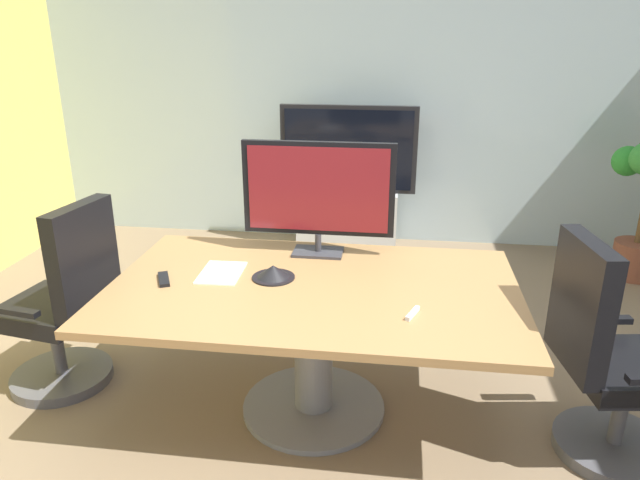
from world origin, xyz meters
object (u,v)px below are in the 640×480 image
object	(u,v)px
office_chair_left	(66,312)
remote_control	(164,279)
office_chair_right	(608,370)
wall_display_unit	(348,202)
tv_monitor	(318,192)
conference_table	(313,316)
conference_phone	(273,272)

from	to	relation	value
office_chair_left	remote_control	size ratio (longest dim) A/B	6.41
office_chair_right	wall_display_unit	bearing A→B (deg)	20.69
tv_monitor	wall_display_unit	size ratio (longest dim) A/B	0.64
conference_table	conference_phone	bearing A→B (deg)	164.01
remote_control	conference_phone	bearing A→B (deg)	-13.94
tv_monitor	remote_control	xyz separation A→B (m)	(-0.72, -0.49, -0.35)
conference_phone	remote_control	size ratio (longest dim) A/B	1.29
conference_phone	tv_monitor	bearing A→B (deg)	65.00
office_chair_right	remote_control	size ratio (longest dim) A/B	6.41
remote_control	wall_display_unit	bearing A→B (deg)	48.87
conference_phone	conference_table	bearing A→B (deg)	-15.99
tv_monitor	remote_control	bearing A→B (deg)	-145.61
office_chair_right	wall_display_unit	distance (m)	2.99
conference_table	remote_control	size ratio (longest dim) A/B	11.95
office_chair_left	tv_monitor	distance (m)	1.55
office_chair_left	tv_monitor	bearing A→B (deg)	115.39
tv_monitor	wall_display_unit	world-z (taller)	tv_monitor
office_chair_left	office_chair_right	xyz separation A→B (m)	(2.78, -0.20, 0.00)
conference_phone	office_chair_right	bearing A→B (deg)	-7.56
office_chair_left	wall_display_unit	bearing A→B (deg)	160.13
office_chair_right	tv_monitor	world-z (taller)	tv_monitor
tv_monitor	conference_phone	bearing A→B (deg)	-115.00
conference_table	conference_phone	xyz separation A→B (m)	(-0.22, 0.06, 0.20)
tv_monitor	office_chair_left	bearing A→B (deg)	-163.73
wall_display_unit	office_chair_left	bearing A→B (deg)	-119.00
office_chair_left	conference_phone	size ratio (longest dim) A/B	4.95
conference_table	conference_phone	world-z (taller)	conference_phone
wall_display_unit	remote_control	bearing A→B (deg)	-105.67
conference_table	remote_control	world-z (taller)	remote_control
wall_display_unit	conference_phone	xyz separation A→B (m)	(-0.16, -2.41, 0.32)
wall_display_unit	conference_phone	bearing A→B (deg)	-93.87
office_chair_right	conference_phone	xyz separation A→B (m)	(-1.61, 0.21, 0.30)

